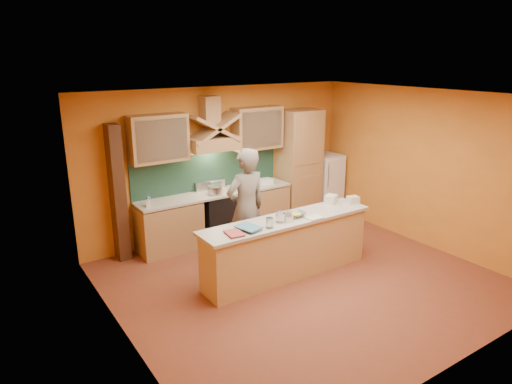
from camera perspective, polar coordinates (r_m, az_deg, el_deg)
floor at (r=7.22m, az=5.92°, el=-10.89°), size 5.50×5.00×0.01m
ceiling at (r=6.42m, az=6.68°, el=11.81°), size 5.50×5.00×0.01m
wall_back at (r=8.68m, az=-4.35°, el=3.81°), size 5.50×0.02×2.80m
wall_front at (r=5.16m, az=24.46°, el=-6.99°), size 5.50×0.02×2.80m
wall_left at (r=5.44m, az=-16.69°, el=-4.94°), size 0.02×5.00×2.80m
wall_right at (r=8.67m, az=20.41°, el=2.76°), size 0.02×5.00×2.80m
base_cabinet_left at (r=8.19m, az=-10.80°, el=-4.37°), size 1.10×0.60×0.86m
base_cabinet_right at (r=9.03m, az=0.32°, el=-2.02°), size 1.10×0.60×0.86m
counter_top at (r=8.42m, az=-5.04°, el=-0.15°), size 3.00×0.62×0.04m
stove at (r=8.56m, az=-4.96°, el=-3.03°), size 0.60×0.58×0.90m
backsplash at (r=8.57m, az=-6.02°, el=2.56°), size 3.00×0.03×0.70m
range_hood at (r=8.24m, az=-5.37°, el=6.07°), size 0.92×0.50×0.24m
hood_chimney at (r=8.24m, az=-5.82°, el=10.13°), size 0.30×0.30×0.50m
upper_cabinet_left at (r=7.86m, az=-12.13°, el=6.58°), size 1.00×0.35×0.80m
upper_cabinet_right at (r=8.78m, az=0.15°, el=8.00°), size 1.00×0.35×0.80m
pantry_column at (r=9.41m, az=5.39°, el=3.24°), size 0.80×0.60×2.30m
fridge at (r=10.01m, az=8.65°, el=1.00°), size 0.58×0.60×1.30m
trim_column_left at (r=7.84m, az=-16.89°, el=-0.20°), size 0.20×0.30×2.30m
island_body at (r=7.19m, az=3.87°, el=-7.10°), size 2.80×0.55×0.88m
island_top at (r=7.01m, az=3.95°, el=-3.51°), size 2.90×0.62×0.05m
person at (r=7.27m, az=-1.26°, el=-2.13°), size 0.74×0.51×1.98m
pot_large at (r=8.27m, az=-5.12°, el=0.07°), size 0.34×0.34×0.15m
pot_small at (r=8.51m, az=-4.96°, el=0.54°), size 0.20×0.20×0.14m
soap_bottle_a at (r=7.77m, az=-13.32°, el=-1.17°), size 0.10×0.10×0.18m
soap_bottle_b at (r=7.78m, az=-13.26°, el=-1.00°), size 0.08×0.08×0.21m
bowl_back at (r=8.97m, az=1.20°, el=1.35°), size 0.29×0.29×0.07m
dish_rack at (r=8.92m, az=1.15°, el=1.34°), size 0.30×0.25×0.09m
book_lower at (r=6.34m, az=-3.65°, el=-5.37°), size 0.26×0.32×0.03m
book_upper at (r=6.44m, az=-1.72°, el=-4.76°), size 0.34×0.40×0.03m
jar_large at (r=6.82m, az=3.06°, el=-3.15°), size 0.16×0.16×0.16m
jar_small at (r=6.59m, az=1.72°, el=-3.86°), size 0.12×0.12×0.15m
kitchen_scale at (r=6.85m, az=4.02°, el=-3.32°), size 0.14×0.14×0.10m
mixing_bowl at (r=7.08m, az=4.98°, el=-2.78°), size 0.31×0.31×0.07m
cloth at (r=7.05m, az=7.27°, el=-3.18°), size 0.25×0.19×0.02m
grocery_bag_a at (r=7.78m, az=9.34°, el=-0.87°), size 0.26×0.25×0.14m
grocery_bag_b at (r=7.85m, az=12.02°, el=-0.95°), size 0.21×0.18×0.11m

